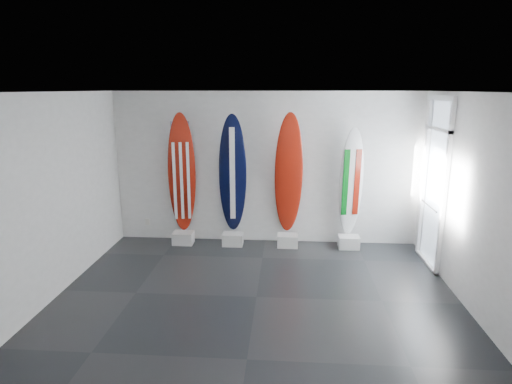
# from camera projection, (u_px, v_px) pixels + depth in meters

# --- Properties ---
(floor) EXTENTS (6.00, 6.00, 0.00)m
(floor) POSITION_uv_depth(u_px,v_px,m) (256.00, 297.00, 6.49)
(floor) COLOR black
(floor) RESTS_ON ground
(ceiling) EXTENTS (6.00, 6.00, 0.00)m
(ceiling) POSITION_uv_depth(u_px,v_px,m) (257.00, 92.00, 5.79)
(ceiling) COLOR white
(ceiling) RESTS_ON wall_back
(wall_back) EXTENTS (6.00, 0.00, 6.00)m
(wall_back) POSITION_uv_depth(u_px,v_px,m) (265.00, 169.00, 8.56)
(wall_back) COLOR silver
(wall_back) RESTS_ON ground
(wall_front) EXTENTS (6.00, 0.00, 6.00)m
(wall_front) POSITION_uv_depth(u_px,v_px,m) (236.00, 273.00, 3.71)
(wall_front) COLOR silver
(wall_front) RESTS_ON ground
(wall_left) EXTENTS (0.00, 5.00, 5.00)m
(wall_left) POSITION_uv_depth(u_px,v_px,m) (53.00, 197.00, 6.35)
(wall_left) COLOR silver
(wall_left) RESTS_ON ground
(wall_right) EXTENTS (0.00, 5.00, 5.00)m
(wall_right) POSITION_uv_depth(u_px,v_px,m) (475.00, 204.00, 5.93)
(wall_right) COLOR silver
(wall_right) RESTS_ON ground
(display_block_usa) EXTENTS (0.40, 0.30, 0.24)m
(display_block_usa) POSITION_uv_depth(u_px,v_px,m) (183.00, 238.00, 8.69)
(display_block_usa) COLOR silver
(display_block_usa) RESTS_ON floor
(surfboard_usa) EXTENTS (0.57, 0.31, 2.37)m
(surfboard_usa) POSITION_uv_depth(u_px,v_px,m) (182.00, 173.00, 8.48)
(surfboard_usa) COLOR maroon
(surfboard_usa) RESTS_ON display_block_usa
(display_block_navy) EXTENTS (0.40, 0.30, 0.24)m
(display_block_navy) POSITION_uv_depth(u_px,v_px,m) (233.00, 239.00, 8.62)
(display_block_navy) COLOR silver
(display_block_navy) RESTS_ON floor
(surfboard_navy) EXTENTS (0.58, 0.43, 2.36)m
(surfboard_navy) POSITION_uv_depth(u_px,v_px,m) (233.00, 174.00, 8.41)
(surfboard_navy) COLOR black
(surfboard_navy) RESTS_ON display_block_navy
(display_block_swiss) EXTENTS (0.40, 0.30, 0.24)m
(display_block_swiss) POSITION_uv_depth(u_px,v_px,m) (288.00, 241.00, 8.54)
(display_block_swiss) COLOR silver
(display_block_swiss) RESTS_ON floor
(surfboard_swiss) EXTENTS (0.58, 0.44, 2.40)m
(surfboard_swiss) POSITION_uv_depth(u_px,v_px,m) (289.00, 174.00, 8.33)
(surfboard_swiss) COLOR maroon
(surfboard_swiss) RESTS_ON display_block_swiss
(display_block_italy) EXTENTS (0.40, 0.30, 0.24)m
(display_block_italy) POSITION_uv_depth(u_px,v_px,m) (349.00, 242.00, 8.46)
(display_block_italy) COLOR silver
(display_block_italy) RESTS_ON floor
(surfboard_italy) EXTENTS (0.50, 0.28, 2.11)m
(surfboard_italy) POSITION_uv_depth(u_px,v_px,m) (351.00, 182.00, 8.28)
(surfboard_italy) COLOR silver
(surfboard_italy) RESTS_ON display_block_italy
(wall_outlet) EXTENTS (0.09, 0.02, 0.13)m
(wall_outlet) POSITION_uv_depth(u_px,v_px,m) (147.00, 222.00, 8.98)
(wall_outlet) COLOR silver
(wall_outlet) RESTS_ON wall_back
(glass_door) EXTENTS (0.12, 1.16, 2.85)m
(glass_door) POSITION_uv_depth(u_px,v_px,m) (435.00, 185.00, 7.45)
(glass_door) COLOR white
(glass_door) RESTS_ON floor
(balcony) EXTENTS (2.80, 2.20, 1.20)m
(balcony) POSITION_uv_depth(u_px,v_px,m) (508.00, 238.00, 7.57)
(balcony) COLOR slate
(balcony) RESTS_ON ground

